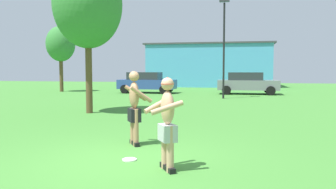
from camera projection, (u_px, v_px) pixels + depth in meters
The scene contains 10 objects.
ground_plane at pixel (121, 161), 6.49m from camera, with size 80.00×80.00×0.00m, color #428433.
player_with_cap at pixel (167, 120), 5.84m from camera, with size 0.76×0.80×1.65m.
player_in_black at pixel (135, 106), 7.84m from camera, with size 0.77×0.70×1.74m.
frisbee at pixel (130, 160), 6.56m from camera, with size 0.28×0.28×0.03m, color white.
car_blue_near_post at pixel (147, 82), 25.48m from camera, with size 4.33×2.07×1.58m.
car_gray_far_end at pixel (247, 83), 24.22m from camera, with size 4.31×2.05×1.58m.
lamp_post at pixel (224, 38), 20.28m from camera, with size 0.60×0.24×6.04m.
outbuilding_behind_lot at pixel (210, 65), 36.00m from camera, with size 13.07×6.63×4.47m.
tree_left_field at pixel (61, 44), 26.84m from camera, with size 2.29×2.29×5.25m.
tree_right_field at pixel (88, 5), 13.40m from camera, with size 2.77×2.77×6.17m.
Camera 1 is at (2.21, -6.05, 1.77)m, focal length 35.80 mm.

